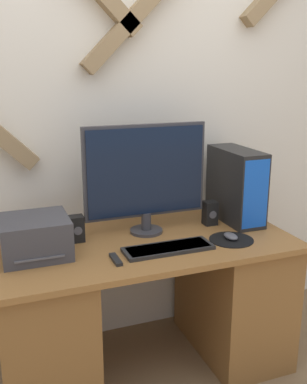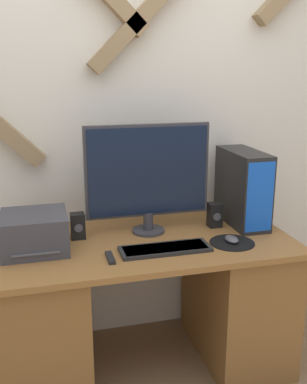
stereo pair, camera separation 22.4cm
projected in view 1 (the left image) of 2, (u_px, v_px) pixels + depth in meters
name	position (u px, v px, depth m)	size (l,w,h in m)	color
wall_back	(119.00, 110.00, 2.51)	(6.40, 0.13, 2.70)	silver
desk	(145.00, 303.00, 2.39)	(1.51, 0.76, 0.74)	brown
monitor	(146.00, 174.00, 2.32)	(0.66, 0.17, 0.58)	#333338
keyboard	(168.00, 248.00, 2.17)	(0.44, 0.15, 0.02)	black
mousepad	(231.00, 240.00, 2.30)	(0.23, 0.23, 0.00)	black
mouse	(231.00, 236.00, 2.30)	(0.06, 0.10, 0.03)	#4C4C51
computer_tower	(236.00, 185.00, 2.55)	(0.17, 0.41, 0.41)	black
printer	(35.00, 237.00, 2.09)	(0.31, 0.30, 0.18)	#38383D
speaker_left	(77.00, 229.00, 2.27)	(0.07, 0.07, 0.13)	black
speaker_right	(210.00, 213.00, 2.51)	(0.07, 0.07, 0.13)	black
remote_control	(116.00, 259.00, 2.05)	(0.03, 0.13, 0.02)	black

